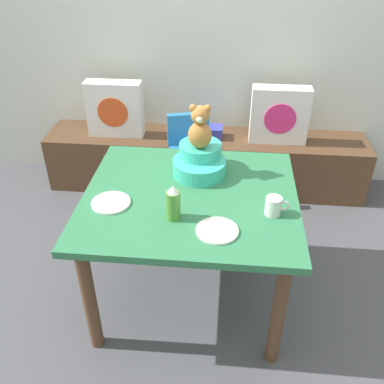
{
  "coord_description": "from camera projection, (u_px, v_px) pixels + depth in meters",
  "views": [
    {
      "loc": [
        0.18,
        -1.81,
        1.98
      ],
      "look_at": [
        0.0,
        0.1,
        0.69
      ],
      "focal_mm": 39.15,
      "sensor_mm": 36.0,
      "label": 1
    }
  ],
  "objects": [
    {
      "name": "dining_table",
      "position": [
        190.0,
        211.0,
        2.26
      ],
      "size": [
        1.13,
        1.01,
        0.74
      ],
      "color": "#2D7247",
      "rests_on": "ground_plane"
    },
    {
      "name": "dinner_plate_near",
      "position": [
        217.0,
        231.0,
        1.95
      ],
      "size": [
        0.2,
        0.2,
        0.01
      ],
      "primitive_type": "cylinder",
      "color": "white",
      "rests_on": "dining_table"
    },
    {
      "name": "pillow_floral_left",
      "position": [
        115.0,
        109.0,
        3.31
      ],
      "size": [
        0.44,
        0.15,
        0.44
      ],
      "color": "white",
      "rests_on": "window_bench"
    },
    {
      "name": "dinner_plate_far",
      "position": [
        111.0,
        203.0,
        2.13
      ],
      "size": [
        0.2,
        0.2,
        0.01
      ],
      "primitive_type": "cylinder",
      "color": "white",
      "rests_on": "dining_table"
    },
    {
      "name": "window_bench",
      "position": [
        205.0,
        161.0,
        3.53
      ],
      "size": [
        2.6,
        0.44,
        0.46
      ],
      "primitive_type": "cube",
      "color": "brown",
      "rests_on": "ground_plane"
    },
    {
      "name": "coffee_mug",
      "position": [
        274.0,
        206.0,
        2.04
      ],
      "size": [
        0.12,
        0.08,
        0.09
      ],
      "color": "silver",
      "rests_on": "dining_table"
    },
    {
      "name": "highchair",
      "position": [
        191.0,
        156.0,
        3.01
      ],
      "size": [
        0.4,
        0.5,
        0.79
      ],
      "color": "#2672B2",
      "rests_on": "ground_plane"
    },
    {
      "name": "infant_seat_teal",
      "position": [
        200.0,
        161.0,
        2.35
      ],
      "size": [
        0.3,
        0.33,
        0.16
      ],
      "color": "#38BAA1",
      "rests_on": "dining_table"
    },
    {
      "name": "ketchup_bottle",
      "position": [
        173.0,
        203.0,
        1.99
      ],
      "size": [
        0.07,
        0.07,
        0.18
      ],
      "color": "#4C8C33",
      "rests_on": "dining_table"
    },
    {
      "name": "book_stack",
      "position": [
        210.0,
        132.0,
        3.37
      ],
      "size": [
        0.2,
        0.14,
        0.09
      ],
      "primitive_type": "cube",
      "color": "#3C40AF",
      "rests_on": "window_bench"
    },
    {
      "name": "ground_plane",
      "position": [
        190.0,
        292.0,
        2.62
      ],
      "size": [
        8.0,
        8.0,
        0.0
      ],
      "primitive_type": "plane",
      "color": "#4C4C51"
    },
    {
      "name": "teddy_bear",
      "position": [
        200.0,
        128.0,
        2.24
      ],
      "size": [
        0.13,
        0.12,
        0.25
      ],
      "color": "#B47638",
      "rests_on": "infant_seat_teal"
    },
    {
      "name": "back_wall",
      "position": [
        210.0,
        20.0,
        3.15
      ],
      "size": [
        4.4,
        0.1,
        2.6
      ],
      "primitive_type": "cube",
      "color": "silver",
      "rests_on": "ground_plane"
    },
    {
      "name": "pillow_floral_right",
      "position": [
        279.0,
        115.0,
        3.21
      ],
      "size": [
        0.44,
        0.15,
        0.44
      ],
      "color": "white",
      "rests_on": "window_bench"
    }
  ]
}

